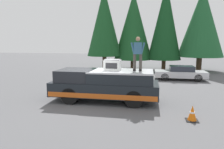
# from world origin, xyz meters

# --- Properties ---
(ground_plane) EXTENTS (90.00, 90.00, 0.00)m
(ground_plane) POSITION_xyz_m (0.00, 0.00, 0.00)
(ground_plane) COLOR #565659
(pickup_truck) EXTENTS (2.01, 5.54, 1.65)m
(pickup_truck) POSITION_xyz_m (0.42, -0.63, 0.87)
(pickup_truck) COLOR black
(pickup_truck) RESTS_ON ground
(compressor_unit) EXTENTS (0.65, 0.84, 0.56)m
(compressor_unit) POSITION_xyz_m (0.50, -1.03, 1.93)
(compressor_unit) COLOR silver
(compressor_unit) RESTS_ON pickup_truck
(person_on_truck_bed) EXTENTS (0.29, 0.72, 1.69)m
(person_on_truck_bed) POSITION_xyz_m (0.50, -2.31, 2.55)
(person_on_truck_bed) COLOR #423D38
(person_on_truck_bed) RESTS_ON pickup_truck
(parked_car_silver) EXTENTS (1.64, 4.10, 1.16)m
(parked_car_silver) POSITION_xyz_m (7.64, -5.43, 0.58)
(parked_car_silver) COLOR silver
(parked_car_silver) RESTS_ON ground
(traffic_cone) EXTENTS (0.47, 0.47, 0.62)m
(traffic_cone) POSITION_xyz_m (-1.65, -4.62, 0.29)
(traffic_cone) COLOR black
(traffic_cone) RESTS_ON ground
(conifer_far_left) EXTENTS (4.66, 4.66, 8.78)m
(conifer_far_left) POSITION_xyz_m (13.51, -8.15, 5.15)
(conifer_far_left) COLOR #4C3826
(conifer_far_left) RESTS_ON ground
(conifer_left) EXTENTS (3.60, 3.60, 9.35)m
(conifer_left) POSITION_xyz_m (13.44, -4.44, 5.27)
(conifer_left) COLOR #4C3826
(conifer_left) RESTS_ON ground
(conifer_center_left) EXTENTS (4.29, 4.29, 8.63)m
(conifer_center_left) POSITION_xyz_m (13.67, -1.01, 4.88)
(conifer_center_left) COLOR #4C3826
(conifer_center_left) RESTS_ON ground
(conifer_center_right) EXTENTS (3.79, 3.79, 8.92)m
(conifer_center_right) POSITION_xyz_m (12.62, 2.10, 5.24)
(conifer_center_right) COLOR #4C3826
(conifer_center_right) RESTS_ON ground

